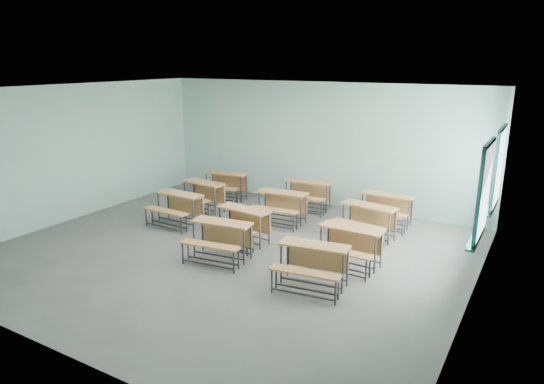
{
  "coord_description": "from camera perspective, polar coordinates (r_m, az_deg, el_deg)",
  "views": [
    {
      "loc": [
        5.32,
        -7.43,
        3.75
      ],
      "look_at": [
        0.27,
        1.2,
        1.0
      ],
      "focal_mm": 32.0,
      "sensor_mm": 36.0,
      "label": 1
    }
  ],
  "objects": [
    {
      "name": "room",
      "position": [
        9.37,
        -4.62,
        2.06
      ],
      "size": [
        9.04,
        8.04,
        3.24
      ],
      "color": "slate",
      "rests_on": "ground"
    },
    {
      "name": "desk_unit_r0c1",
      "position": [
        9.35,
        -6.21,
        -5.07
      ],
      "size": [
        1.27,
        0.93,
        0.74
      ],
      "rotation": [
        0.0,
        0.0,
        0.13
      ],
      "color": "#B67841",
      "rests_on": "ground"
    },
    {
      "name": "desk_unit_r0c2",
      "position": [
        8.23,
        4.75,
        -7.96
      ],
      "size": [
        1.27,
        0.94,
        0.74
      ],
      "rotation": [
        0.0,
        0.0,
        0.13
      ],
      "color": "#B67841",
      "rests_on": "ground"
    },
    {
      "name": "desk_unit_r1c0",
      "position": [
        11.46,
        -11.15,
        -1.41
      ],
      "size": [
        1.21,
        0.84,
        0.74
      ],
      "rotation": [
        0.0,
        0.0,
        -0.04
      ],
      "color": "#B67841",
      "rests_on": "ground"
    },
    {
      "name": "desk_unit_r1c1",
      "position": [
        10.13,
        -3.7,
        -3.39
      ],
      "size": [
        1.26,
        0.91,
        0.74
      ],
      "rotation": [
        0.0,
        0.0,
        -0.1
      ],
      "color": "#B67841",
      "rests_on": "ground"
    },
    {
      "name": "desk_unit_r1c2",
      "position": [
        9.1,
        8.98,
        -5.75
      ],
      "size": [
        1.21,
        0.84,
        0.74
      ],
      "rotation": [
        0.0,
        0.0,
        -0.04
      ],
      "color": "#B67841",
      "rests_on": "ground"
    },
    {
      "name": "desk_unit_r2c0",
      "position": [
        12.4,
        -8.37,
        0.0
      ],
      "size": [
        1.28,
        0.94,
        0.74
      ],
      "rotation": [
        0.0,
        0.0,
        -0.13
      ],
      "color": "#B67841",
      "rests_on": "ground"
    },
    {
      "name": "desk_unit_r2c1",
      "position": [
        11.36,
        1.01,
        -1.26
      ],
      "size": [
        1.23,
        0.87,
        0.74
      ],
      "rotation": [
        0.0,
        0.0,
        0.06
      ],
      "color": "#B67841",
      "rests_on": "ground"
    },
    {
      "name": "desk_unit_r2c2",
      "position": [
        10.53,
        11.06,
        -2.91
      ],
      "size": [
        1.28,
        0.94,
        0.74
      ],
      "rotation": [
        0.0,
        0.0,
        -0.14
      ],
      "color": "#B67841",
      "rests_on": "ground"
    },
    {
      "name": "desk_unit_r3c0",
      "position": [
        13.34,
        -5.64,
        1.18
      ],
      "size": [
        1.25,
        0.91,
        0.74
      ],
      "rotation": [
        0.0,
        0.0,
        0.1
      ],
      "color": "#B67841",
      "rests_on": "ground"
    },
    {
      "name": "desk_unit_r3c1",
      "position": [
        12.37,
        4.11,
        0.09
      ],
      "size": [
        1.26,
        0.92,
        0.74
      ],
      "rotation": [
        0.0,
        0.0,
        0.11
      ],
      "color": "#B67841",
      "rests_on": "ground"
    },
    {
      "name": "desk_unit_r3c2",
      "position": [
        11.46,
        13.22,
        -1.54
      ],
      "size": [
        1.18,
        0.79,
        0.74
      ],
      "rotation": [
        0.0,
        0.0,
        -0.0
      ],
      "color": "#B67841",
      "rests_on": "ground"
    }
  ]
}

